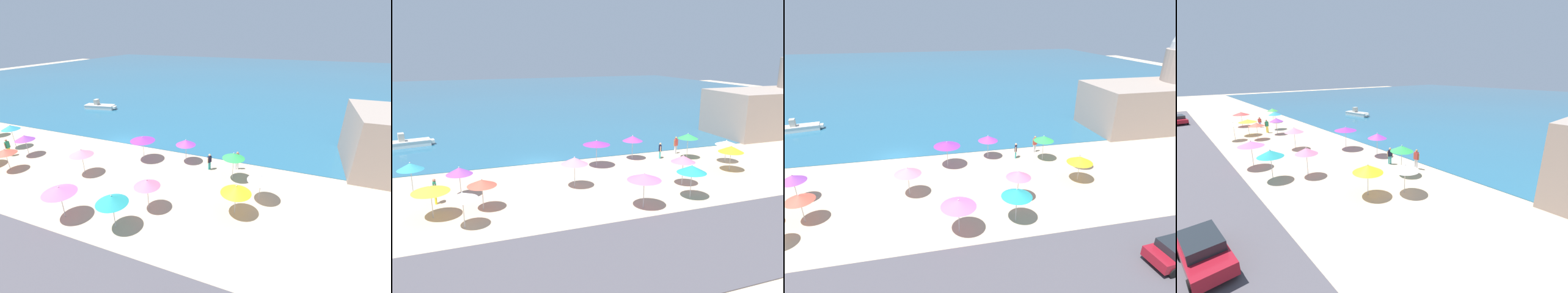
% 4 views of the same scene
% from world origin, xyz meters
% --- Properties ---
extents(ground_plane, '(160.00, 160.00, 0.00)m').
position_xyz_m(ground_plane, '(0.00, 0.00, 0.00)').
color(ground_plane, '#CEAE8A').
extents(sea, '(150.00, 110.00, 0.05)m').
position_xyz_m(sea, '(0.00, 55.00, 0.03)').
color(sea, '#265C7A').
rests_on(sea, ground_plane).
extents(beach_umbrella_0, '(1.88, 1.88, 2.27)m').
position_xyz_m(beach_umbrella_0, '(-7.15, -6.21, 1.95)').
color(beach_umbrella_0, '#B2B2B7').
rests_on(beach_umbrella_0, ground_plane).
extents(beach_umbrella_2, '(2.03, 2.03, 2.17)m').
position_xyz_m(beach_umbrella_2, '(16.59, -5.59, 1.91)').
color(beach_umbrella_2, '#B2B2B7').
rests_on(beach_umbrella_2, ground_plane).
extents(beach_umbrella_3, '(1.93, 1.93, 2.18)m').
position_xyz_m(beach_umbrella_3, '(-5.85, -9.17, 1.90)').
color(beach_umbrella_3, '#B2B2B7').
rests_on(beach_umbrella_3, ground_plane).
extents(beach_umbrella_5, '(1.92, 1.92, 2.56)m').
position_xyz_m(beach_umbrella_5, '(13.94, -3.26, 2.25)').
color(beach_umbrella_5, '#B2B2B7').
rests_on(beach_umbrella_5, ground_plane).
extents(beach_umbrella_6, '(2.15, 2.15, 2.32)m').
position_xyz_m(beach_umbrella_6, '(15.22, -7.84, 1.97)').
color(beach_umbrella_6, '#B2B2B7').
rests_on(beach_umbrella_6, ground_plane).
extents(beach_umbrella_7, '(1.89, 1.89, 2.45)m').
position_xyz_m(beach_umbrella_7, '(9.24, -9.54, 2.13)').
color(beach_umbrella_7, '#B2B2B7').
rests_on(beach_umbrella_7, ground_plane).
extents(beach_umbrella_8, '(2.08, 2.08, 2.46)m').
position_xyz_m(beach_umbrella_8, '(1.16, -7.17, 2.13)').
color(beach_umbrella_8, '#B2B2B7').
rests_on(beach_umbrella_8, ground_plane).
extents(beach_umbrella_10, '(2.28, 2.28, 2.49)m').
position_xyz_m(beach_umbrella_10, '(4.27, -12.50, 2.19)').
color(beach_umbrella_10, '#B2B2B7').
rests_on(beach_umbrella_10, ground_plane).
extents(beach_umbrella_11, '(2.10, 2.10, 2.53)m').
position_xyz_m(beach_umbrella_11, '(8.23, -12.11, 2.19)').
color(beach_umbrella_11, '#B2B2B7').
rests_on(beach_umbrella_11, ground_plane).
extents(beach_umbrella_12, '(2.45, 2.45, 2.49)m').
position_xyz_m(beach_umbrella_12, '(4.68, -2.73, 2.24)').
color(beach_umbrella_12, '#B2B2B7').
rests_on(beach_umbrella_12, ground_plane).
extents(beach_umbrella_15, '(1.94, 1.94, 2.39)m').
position_xyz_m(beach_umbrella_15, '(8.83, -1.63, 2.07)').
color(beach_umbrella_15, '#B2B2B7').
rests_on(beach_umbrella_15, ground_plane).
extents(bather_1, '(0.56, 0.29, 1.79)m').
position_xyz_m(bather_1, '(13.88, -1.35, 1.01)').
color(bather_1, silver).
rests_on(bather_1, ground_plane).
extents(bather_2, '(0.34, 0.54, 1.59)m').
position_xyz_m(bather_2, '(11.50, -2.31, 0.89)').
color(bather_2, teal).
rests_on(bather_2, ground_plane).
extents(skiff_nearshore, '(5.36, 2.48, 1.57)m').
position_xyz_m(skiff_nearshore, '(-12.15, 10.94, 0.46)').
color(skiff_nearshore, white).
rests_on(skiff_nearshore, sea).
extents(harbor_fortress, '(17.13, 8.42, 12.70)m').
position_xyz_m(harbor_fortress, '(34.22, 3.60, 4.59)').
color(harbor_fortress, gray).
rests_on(harbor_fortress, ground_plane).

